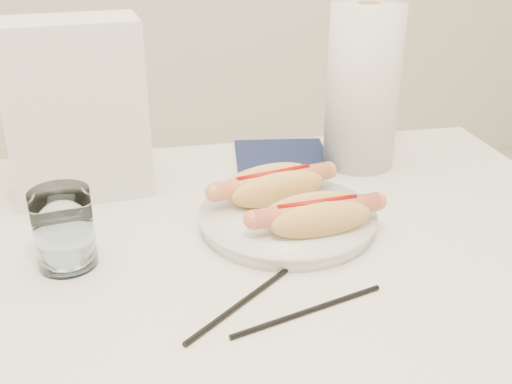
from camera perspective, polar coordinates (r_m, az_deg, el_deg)
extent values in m
cube|color=silver|center=(0.84, -5.42, -6.80)|extent=(1.20, 0.80, 0.04)
cylinder|color=silver|center=(1.46, 15.51, -9.85)|extent=(0.04, 0.04, 0.71)
cylinder|color=silver|center=(0.88, 2.94, -2.70)|extent=(0.26, 0.26, 0.02)
ellipsoid|color=#EBAE5E|center=(0.89, 2.13, 0.26)|extent=(0.16, 0.07, 0.05)
ellipsoid|color=#EBAE5E|center=(0.92, 1.16, 1.09)|extent=(0.16, 0.07, 0.05)
ellipsoid|color=#EBAE5E|center=(0.91, 1.63, 0.00)|extent=(0.15, 0.09, 0.03)
cylinder|color=#E77C51|center=(0.90, 1.64, 1.05)|extent=(0.19, 0.07, 0.03)
cylinder|color=#990A05|center=(0.90, 1.65, 1.74)|extent=(0.12, 0.04, 0.01)
ellipsoid|color=#E0A857|center=(0.81, 6.17, -2.62)|extent=(0.15, 0.05, 0.05)
ellipsoid|color=#E0A857|center=(0.84, 5.29, -1.61)|extent=(0.15, 0.05, 0.05)
ellipsoid|color=#E0A857|center=(0.83, 5.69, -2.80)|extent=(0.13, 0.07, 0.03)
cylinder|color=#DD674E|center=(0.82, 5.74, -1.73)|extent=(0.18, 0.05, 0.03)
cylinder|color=#990A05|center=(0.82, 5.78, -1.02)|extent=(0.11, 0.02, 0.01)
cylinder|color=white|center=(0.81, -17.59, -3.31)|extent=(0.08, 0.08, 0.10)
cylinder|color=black|center=(0.73, -0.73, -9.90)|extent=(0.17, 0.15, 0.01)
cylinder|color=black|center=(0.71, 4.93, -11.05)|extent=(0.19, 0.06, 0.01)
cube|color=silver|center=(0.99, -16.48, 7.40)|extent=(0.22, 0.14, 0.28)
cube|color=#131A3D|center=(1.12, 2.43, 3.28)|extent=(0.19, 0.19, 0.01)
cylinder|color=silver|center=(1.07, 9.98, 9.61)|extent=(0.16, 0.16, 0.28)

